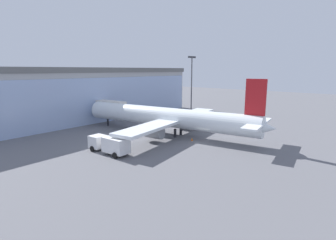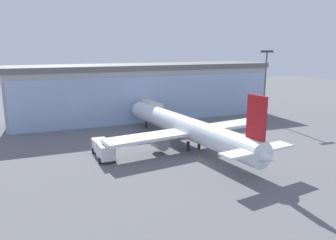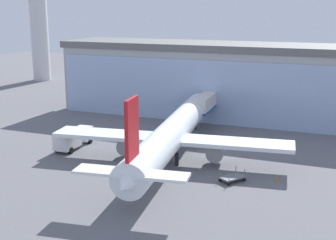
# 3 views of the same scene
# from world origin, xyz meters

# --- Properties ---
(ground) EXTENTS (240.00, 240.00, 0.00)m
(ground) POSITION_xyz_m (0.00, 0.00, 0.00)
(ground) COLOR slate
(terminal_building) EXTENTS (63.67, 15.31, 12.99)m
(terminal_building) POSITION_xyz_m (0.00, 34.72, 6.49)
(terminal_building) COLOR #A7A7A7
(terminal_building) RESTS_ON ground
(jet_bridge) EXTENTS (3.44, 12.14, 5.50)m
(jet_bridge) POSITION_xyz_m (-1.89, 26.39, 4.13)
(jet_bridge) COLOR silver
(jet_bridge) RESTS_ON ground
(apron_light_mast) EXTENTS (3.20, 0.40, 16.29)m
(apron_light_mast) POSITION_xyz_m (25.08, 21.34, 9.84)
(apron_light_mast) COLOR #59595E
(apron_light_mast) RESTS_ON ground
(airplane) EXTENTS (30.58, 40.09, 11.06)m
(airplane) POSITION_xyz_m (-0.23, 8.11, 3.39)
(airplane) COLOR white
(airplane) RESTS_ON ground
(catering_truck) EXTENTS (2.92, 7.44, 2.65)m
(catering_truck) POSITION_xyz_m (-14.79, 7.00, 1.47)
(catering_truck) COLOR silver
(catering_truck) RESTS_ON ground
(baggage_cart) EXTENTS (2.86, 3.22, 1.50)m
(baggage_cart) POSITION_xyz_m (9.11, 3.61, 0.50)
(baggage_cart) COLOR slate
(baggage_cart) RESTS_ON ground
(safety_cone_nose) EXTENTS (0.36, 0.36, 0.55)m
(safety_cone_nose) POSITION_xyz_m (-0.72, 2.04, 0.28)
(safety_cone_nose) COLOR orange
(safety_cone_nose) RESTS_ON ground
(safety_cone_wingtip) EXTENTS (0.36, 0.36, 0.55)m
(safety_cone_wingtip) POSITION_xyz_m (13.67, 5.93, 0.28)
(safety_cone_wingtip) COLOR orange
(safety_cone_wingtip) RESTS_ON ground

